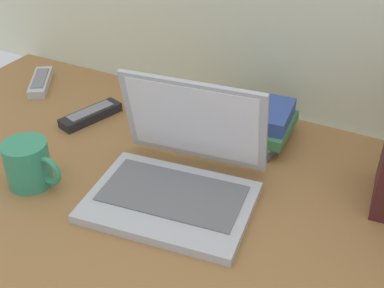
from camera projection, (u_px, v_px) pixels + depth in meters
desk at (202, 204)px, 0.98m from camera, size 1.60×0.76×0.03m
laptop at (178, 173)px, 0.96m from camera, size 0.34×0.30×0.21m
coffee_mug at (29, 164)px, 0.99m from camera, size 0.13×0.09×0.09m
remote_control_near at (91, 115)px, 1.22m from camera, size 0.09×0.17×0.02m
remote_control_far at (41, 82)px, 1.37m from camera, size 0.13×0.16×0.02m
book_stack at (248, 120)px, 1.14m from camera, size 0.21×0.16×0.08m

